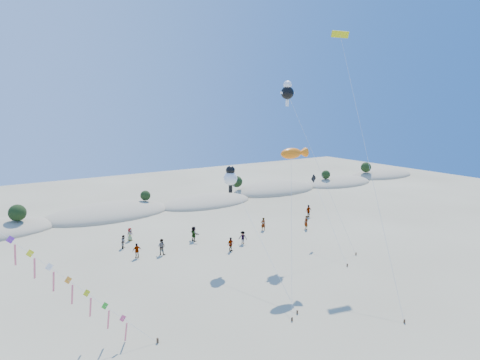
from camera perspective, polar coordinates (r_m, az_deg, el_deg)
name	(u,v)px	position (r m, az deg, el deg)	size (l,w,h in m)	color
dune_ridge	(115,213)	(64.20, -17.32, -4.54)	(145.30, 11.49, 5.57)	tan
fish_kite	(294,153)	(38.83, 7.66, 3.76)	(7.96, 8.43, 12.28)	#3F2D1E
cartoon_kite_low	(231,177)	(41.68, -1.36, 0.44)	(2.46, 13.70, 10.13)	#3F2D1E
cartoon_kite_high	(288,92)	(48.17, 6.78, 12.38)	(4.05, 9.64, 19.13)	#3F2D1E
parafoil_kite	(341,40)	(47.67, 14.22, 18.71)	(9.87, 16.83, 24.38)	#3F2D1E
dark_kite	(321,197)	(47.72, 11.39, -2.33)	(3.62, 8.87, 8.12)	#3F2D1E
beachgoers	(212,234)	(49.44, -4.05, -7.64)	(27.96, 10.38, 1.86)	slate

